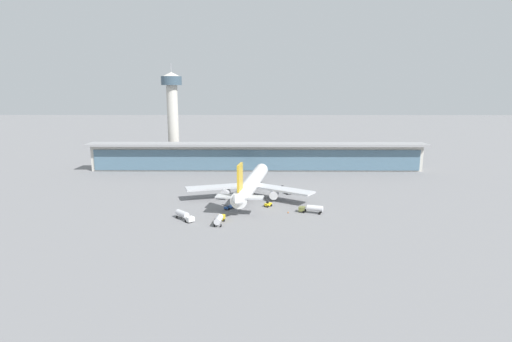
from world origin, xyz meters
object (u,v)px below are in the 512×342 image
at_px(safety_cone_alpha, 288,212).
at_px(service_truck_near_nose_blue, 229,207).
at_px(airliner_on_stand, 251,184).
at_px(service_truck_on_taxiway_olive, 312,208).
at_px(service_truck_under_wing_grey, 287,192).
at_px(service_truck_at_far_stand_white, 184,215).
at_px(service_truck_mid_apron_yellow, 219,219).
at_px(service_truck_by_tail_yellow, 268,204).
at_px(control_tower, 173,110).

bearing_deg(safety_cone_alpha, service_truck_near_nose_blue, 166.23).
distance_m(airliner_on_stand, service_truck_on_taxiway_olive, 31.68).
distance_m(service_truck_under_wing_grey, service_truck_at_far_stand_white, 52.19).
xyz_separation_m(service_truck_near_nose_blue, service_truck_on_taxiway_olive, (30.01, -5.21, 0.90)).
distance_m(service_truck_mid_apron_yellow, service_truck_on_taxiway_olive, 34.40).
relative_size(airliner_on_stand, service_truck_near_nose_blue, 10.62).
bearing_deg(airliner_on_stand, service_truck_at_far_stand_white, -126.12).
xyz_separation_m(service_truck_near_nose_blue, service_truck_by_tail_yellow, (14.45, 2.96, 0.07)).
distance_m(service_truck_mid_apron_yellow, service_truck_by_tail_yellow, 26.46).
bearing_deg(service_truck_mid_apron_yellow, service_truck_near_nose_blue, 83.45).
bearing_deg(control_tower, service_truck_by_tail_yellow, -59.60).
height_order(service_truck_mid_apron_yellow, service_truck_by_tail_yellow, service_truck_mid_apron_yellow).
xyz_separation_m(service_truck_under_wing_grey, service_truck_mid_apron_yellow, (-24.88, -40.88, 0.90)).
height_order(service_truck_near_nose_blue, service_truck_under_wing_grey, same).
height_order(service_truck_by_tail_yellow, service_truck_at_far_stand_white, service_truck_at_far_stand_white).
distance_m(service_truck_at_far_stand_white, safety_cone_alpha, 36.76).
bearing_deg(service_truck_on_taxiway_olive, safety_cone_alpha, -179.74).
bearing_deg(service_truck_near_nose_blue, safety_cone_alpha, -13.77).
relative_size(service_truck_mid_apron_yellow, control_tower, 0.15).
height_order(service_truck_by_tail_yellow, control_tower, control_tower).
xyz_separation_m(service_truck_by_tail_yellow, safety_cone_alpha, (6.99, -8.21, -0.56)).
height_order(service_truck_near_nose_blue, control_tower, control_tower).
bearing_deg(airliner_on_stand, service_truck_near_nose_blue, -114.75).
bearing_deg(service_truck_near_nose_blue, control_tower, 112.66).
bearing_deg(service_truck_by_tail_yellow, service_truck_on_taxiway_olive, -27.71).
distance_m(service_truck_on_taxiway_olive, service_truck_at_far_stand_white, 45.14).
bearing_deg(safety_cone_alpha, service_truck_at_far_stand_white, -167.18).
xyz_separation_m(service_truck_by_tail_yellow, control_tower, (-54.40, 92.73, 31.35)).
relative_size(airliner_on_stand, service_truck_under_wing_grey, 10.14).
height_order(service_truck_by_tail_yellow, service_truck_on_taxiway_olive, service_truck_on_taxiway_olive).
height_order(airliner_on_stand, service_truck_on_taxiway_olive, airliner_on_stand).
distance_m(service_truck_mid_apron_yellow, service_truck_at_far_stand_white, 13.08).
bearing_deg(control_tower, service_truck_under_wing_grey, -49.12).
bearing_deg(service_truck_under_wing_grey, service_truck_mid_apron_yellow, -121.33).
relative_size(airliner_on_stand, service_truck_on_taxiway_olive, 7.69).
xyz_separation_m(control_tower, safety_cone_alpha, (61.39, -100.95, -31.90)).
distance_m(airliner_on_stand, safety_cone_alpha, 26.70).
bearing_deg(service_truck_by_tail_yellow, service_truck_at_far_stand_white, -150.42).
xyz_separation_m(service_truck_under_wing_grey, control_tower, (-62.80, 72.54, 31.41)).
distance_m(service_truck_mid_apron_yellow, safety_cone_alpha, 26.61).
height_order(control_tower, safety_cone_alpha, control_tower).
xyz_separation_m(service_truck_by_tail_yellow, service_truck_on_taxiway_olive, (15.57, -8.17, 0.83)).
bearing_deg(service_truck_at_far_stand_white, service_truck_on_taxiway_olive, 10.45).
relative_size(service_truck_under_wing_grey, safety_cone_alpha, 9.58).
bearing_deg(service_truck_at_far_stand_white, control_tower, 103.19).
height_order(service_truck_under_wing_grey, service_truck_mid_apron_yellow, service_truck_mid_apron_yellow).
height_order(service_truck_at_far_stand_white, control_tower, control_tower).
bearing_deg(service_truck_at_far_stand_white, service_truck_by_tail_yellow, 29.58).
distance_m(service_truck_near_nose_blue, control_tower, 108.35).
height_order(service_truck_on_taxiway_olive, safety_cone_alpha, service_truck_on_taxiway_olive).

